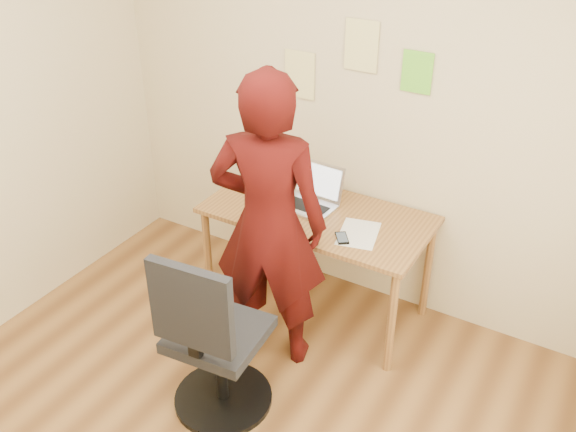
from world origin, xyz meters
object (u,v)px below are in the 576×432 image
Objects in this scene: laptop at (311,197)px; office_chair at (213,347)px; phone at (342,238)px; desk at (317,224)px; person at (269,225)px.

laptop is 1.19m from office_chair.
laptop is 2.54× the size of phone.
desk is 0.56m from person.
desk is 0.18m from laptop.
desk is 9.93× the size of phone.
phone is at bearing -151.70° from person.
laptop reaches higher than desk.
person is at bearing -94.99° from desk.
phone is at bearing 65.48° from office_chair.
laptop is 0.58m from person.
office_chair reaches higher than laptop.
desk is at bearing 107.46° from phone.
desk is 1.32× the size of office_chair.
laptop is at bearing 106.58° from phone.
laptop is at bearing 86.83° from office_chair.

